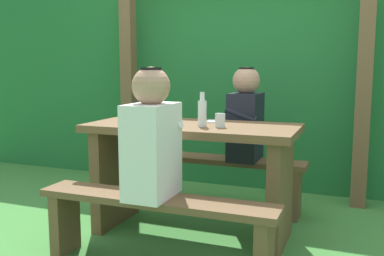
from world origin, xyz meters
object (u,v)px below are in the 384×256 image
at_px(bench_near, 155,217).
at_px(picnic_table, 192,160).
at_px(person_black_coat, 246,117).
at_px(bottle_left, 202,112).
at_px(drinking_glass, 220,120).
at_px(person_white_shirt, 152,138).
at_px(cell_phone, 212,121).
at_px(bench_far, 218,172).

bearing_deg(bench_near, picnic_table, 90.00).
distance_m(person_black_coat, bottle_left, 0.67).
bearing_deg(drinking_glass, person_white_shirt, -115.71).
bearing_deg(cell_phone, picnic_table, -124.63).
relative_size(bottle_left, cell_phone, 1.58).
distance_m(bench_near, bench_far, 1.14).
bearing_deg(bottle_left, drinking_glass, 3.02).
bearing_deg(person_black_coat, bottle_left, -100.65).
xyz_separation_m(bench_near, bottle_left, (0.10, 0.49, 0.55)).
bearing_deg(bench_far, bottle_left, -81.11).
distance_m(drinking_glass, cell_phone, 0.27).
distance_m(bottle_left, cell_phone, 0.26).
bearing_deg(picnic_table, cell_phone, 60.66).
bearing_deg(picnic_table, bench_far, 90.00).
relative_size(bench_far, person_black_coat, 1.95).
distance_m(bench_near, person_black_coat, 1.24).
distance_m(bench_far, person_white_shirt, 1.22).
xyz_separation_m(person_black_coat, bottle_left, (-0.12, -0.65, 0.10)).
relative_size(picnic_table, person_black_coat, 1.95).
xyz_separation_m(person_white_shirt, drinking_glass, (0.24, 0.49, 0.05)).
xyz_separation_m(bench_far, bottle_left, (0.10, -0.65, 0.55)).
xyz_separation_m(picnic_table, drinking_glass, (0.22, -0.08, 0.29)).
distance_m(picnic_table, person_white_shirt, 0.62).
relative_size(picnic_table, bottle_left, 6.32).
bearing_deg(bench_far, person_white_shirt, -90.82).
bearing_deg(cell_phone, bench_far, 96.95).
xyz_separation_m(drinking_glass, bottle_left, (-0.12, -0.01, 0.05)).
relative_size(drinking_glass, cell_phone, 0.64).
height_order(person_white_shirt, cell_phone, person_white_shirt).
distance_m(person_white_shirt, cell_phone, 0.73).
xyz_separation_m(person_white_shirt, person_black_coat, (0.24, 1.13, 0.00)).
xyz_separation_m(picnic_table, person_black_coat, (0.22, 0.57, 0.24)).
distance_m(person_white_shirt, person_black_coat, 1.16).
height_order(person_black_coat, cell_phone, person_black_coat).
xyz_separation_m(bench_near, person_black_coat, (0.22, 1.14, 0.45)).
bearing_deg(bench_far, picnic_table, -90.00).
xyz_separation_m(bench_near, cell_phone, (0.09, 0.73, 0.46)).
xyz_separation_m(person_black_coat, cell_phone, (-0.13, -0.41, 0.01)).
bearing_deg(person_white_shirt, drinking_glass, 64.29).
bearing_deg(person_black_coat, drinking_glass, -90.35).
xyz_separation_m(person_white_shirt, bottle_left, (0.12, 0.49, 0.10)).
bearing_deg(person_black_coat, picnic_table, -111.57).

